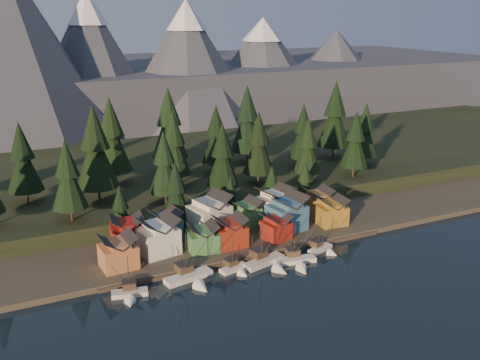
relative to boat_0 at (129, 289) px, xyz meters
name	(u,v)px	position (x,y,z in m)	size (l,w,h in m)	color
ground	(281,286)	(33.64, -9.90, -2.15)	(500.00, 500.00, 0.00)	black
shore_strip	(215,224)	(33.64, 30.10, -1.40)	(400.00, 50.00, 1.50)	#3C382C
hillside	(164,173)	(33.64, 80.10, 0.85)	(420.00, 100.00, 6.00)	black
dock	(250,256)	(33.64, 6.60, -1.65)	(80.00, 4.00, 1.00)	#453C31
mountain_ridge	(89,77)	(29.44, 203.69, 23.91)	(560.00, 190.00, 90.00)	#4D5364
boat_0	(129,289)	(0.00, 0.00, 0.00)	(8.84, 9.39, 10.78)	beige
boat_1	(191,273)	(15.18, 1.00, 0.16)	(12.71, 13.49, 12.85)	silver
boat_2	(236,264)	(27.01, 1.16, -0.14)	(7.98, 8.51, 9.94)	silver
boat_3	(268,257)	(35.63, 0.55, 0.15)	(12.53, 13.13, 12.74)	beige
boat_4	(297,257)	(42.77, -2.00, -0.07)	(11.38, 12.08, 11.56)	silver
boat_5	(323,245)	(53.01, 1.56, -0.17)	(8.37, 8.86, 10.00)	silver
house_front_0	(118,251)	(0.69, 12.91, 3.77)	(9.03, 8.60, 8.42)	#B06D3E
house_front_1	(158,235)	(11.89, 16.62, 4.49)	(10.81, 10.49, 9.79)	white
house_front_2	(203,237)	(22.99, 13.19, 3.24)	(8.24, 8.29, 7.40)	#417843
house_front_3	(230,231)	(30.70, 12.92, 3.67)	(8.24, 7.87, 8.22)	maroon
house_front_4	(276,226)	(44.10, 11.76, 3.03)	(7.91, 8.36, 6.99)	maroon
house_front_5	(287,211)	(50.15, 16.23, 4.79)	(11.06, 10.30, 10.35)	#386385
house_front_6	(332,210)	(64.11, 14.06, 3.61)	(8.70, 8.29, 8.11)	olive
house_back_0	(127,231)	(5.42, 22.93, 4.14)	(9.13, 8.83, 9.13)	maroon
house_back_1	(166,225)	(16.34, 23.86, 3.82)	(8.46, 8.54, 8.52)	#335C78
house_back_2	(209,212)	(29.31, 24.13, 5.15)	(12.43, 11.82, 11.05)	silver
house_back_3	(245,213)	(39.84, 22.73, 3.75)	(9.31, 8.56, 8.38)	#487E44
house_back_4	(275,203)	(50.60, 23.83, 4.71)	(10.99, 10.70, 10.20)	white
house_back_5	(318,202)	(64.17, 21.47, 3.93)	(8.19, 8.28, 8.73)	olive
tree_hill_1	(23,159)	(-16.36, 58.10, 17.67)	(10.85, 10.85, 25.28)	#332319
tree_hill_2	(68,177)	(-6.36, 38.10, 16.55)	(9.98, 9.98, 23.24)	#332319
tree_hill_3	(95,150)	(3.64, 50.10, 20.30)	(12.92, 12.92, 30.09)	#332319
tree_hill_4	(111,137)	(11.64, 65.10, 20.08)	(12.74, 12.74, 29.69)	#332319
tree_hill_5	(164,164)	(21.64, 40.10, 16.21)	(9.70, 9.70, 22.61)	#332319
tree_hill_6	(174,145)	(29.64, 55.10, 17.73)	(10.90, 10.90, 25.39)	#332319
tree_hill_7	(223,157)	(39.64, 38.10, 16.87)	(10.23, 10.23, 23.83)	#332319
tree_hill_8	(216,137)	(47.64, 62.10, 17.40)	(10.64, 10.64, 24.78)	#332319
tree_hill_9	(258,145)	(55.64, 45.10, 17.46)	(10.69, 10.69, 24.89)	#332319
tree_hill_10	(247,121)	(63.64, 70.10, 20.13)	(12.78, 12.78, 29.77)	#332319
tree_hill_11	(308,147)	(71.64, 40.10, 16.02)	(9.56, 9.56, 22.27)	#332319
tree_hill_12	(303,133)	(79.64, 56.10, 16.95)	(10.29, 10.29, 23.96)	#332319
tree_hill_13	(355,141)	(89.64, 38.10, 16.77)	(10.15, 10.15, 23.64)	#332319
tree_hill_14	(335,117)	(97.64, 62.10, 20.51)	(13.08, 13.08, 30.47)	#332319
tree_hill_15	(169,126)	(33.64, 72.10, 20.60)	(13.15, 13.15, 30.63)	#332319
tree_hill_17	(365,132)	(101.64, 48.10, 16.90)	(10.25, 10.25, 23.88)	#332319
tree_shore_0	(121,209)	(5.64, 30.10, 7.89)	(6.72, 6.72, 15.64)	#332319
tree_shore_1	(176,192)	(21.64, 30.10, 10.50)	(8.76, 8.76, 20.40)	#332319
tree_shore_2	(230,196)	(38.64, 30.10, 6.81)	(5.87, 5.87, 13.67)	#332319
tree_shore_3	(272,187)	(52.64, 30.10, 7.80)	(6.65, 6.65, 15.48)	#332319
tree_shore_4	(305,181)	(64.64, 30.10, 7.83)	(6.67, 6.67, 15.53)	#332319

